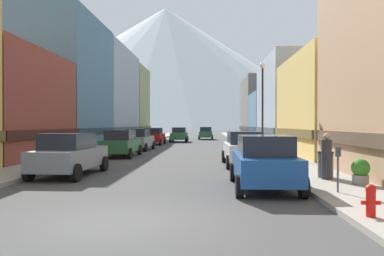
{
  "coord_description": "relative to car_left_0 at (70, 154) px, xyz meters",
  "views": [
    {
      "loc": [
        1.95,
        -8.02,
        2.14
      ],
      "look_at": [
        -0.1,
        39.55,
        1.69
      ],
      "focal_mm": 35.24,
      "sensor_mm": 36.0,
      "label": 1
    }
  ],
  "objects": [
    {
      "name": "storefront_right_3",
      "position": [
        15.03,
        32.71,
        2.06
      ],
      "size": [
        7.76,
        8.56,
        6.15
      ],
      "color": "slate",
      "rests_on": "ground"
    },
    {
      "name": "storefront_left_2",
      "position": [
        -6.88,
        16.59,
        4.53
      ],
      "size": [
        6.66,
        10.45,
        11.21
      ],
      "color": "slate",
      "rests_on": "ground"
    },
    {
      "name": "sidewalk_right",
      "position": [
        10.05,
        27.64,
        -0.82
      ],
      "size": [
        2.5,
        100.0,
        0.15
      ],
      "primitive_type": "cube",
      "color": "gray",
      "rests_on": "ground"
    },
    {
      "name": "potted_plant_0",
      "position": [
        -3.2,
        5.26,
        -0.19
      ],
      "size": [
        0.59,
        0.59,
        0.97
      ],
      "color": "brown",
      "rests_on": "sidewalk_left"
    },
    {
      "name": "ground_plane",
      "position": [
        3.8,
        -7.36,
        -0.9
      ],
      "size": [
        400.0,
        400.0,
        0.0
      ],
      "primitive_type": "plane",
      "color": "#3F3F3F"
    },
    {
      "name": "pedestrian_0",
      "position": [
        10.05,
        -1.53,
        0.02
      ],
      "size": [
        0.36,
        0.36,
        1.67
      ],
      "color": "#333338",
      "rests_on": "sidewalk_right"
    },
    {
      "name": "sidewalk_left",
      "position": [
        -2.45,
        27.64,
        -0.82
      ],
      "size": [
        2.5,
        100.0,
        0.15
      ],
      "primitive_type": "cube",
      "color": "gray",
      "rests_on": "ground"
    },
    {
      "name": "storefront_left_4",
      "position": [
        -6.79,
        40.86,
        4.29
      ],
      "size": [
        6.49,
        9.26,
        10.73
      ],
      "color": "#8C9966",
      "rests_on": "ground"
    },
    {
      "name": "car_right_1",
      "position": [
        7.6,
        4.19,
        0.0
      ],
      "size": [
        2.16,
        4.45,
        1.78
      ],
      "color": "silver",
      "rests_on": "ground"
    },
    {
      "name": "car_left_3",
      "position": [
        0.0,
        24.28,
        0.0
      ],
      "size": [
        2.12,
        4.43,
        1.78
      ],
      "color": "#9E1111",
      "rests_on": "ground"
    },
    {
      "name": "car_left_1",
      "position": [
        0.0,
        9.23,
        0.0
      ],
      "size": [
        2.09,
        4.42,
        1.78
      ],
      "color": "#265933",
      "rests_on": "ground"
    },
    {
      "name": "potted_plant_1",
      "position": [
        10.8,
        -2.7,
        -0.31
      ],
      "size": [
        0.59,
        0.59,
        0.85
      ],
      "color": "gray",
      "rests_on": "sidewalk_right"
    },
    {
      "name": "storefront_right_1",
      "position": [
        15.83,
        9.95,
        2.31
      ],
      "size": [
        9.36,
        10.88,
        6.68
      ],
      "color": "#D8B259",
      "rests_on": "ground"
    },
    {
      "name": "storefront_right_4",
      "position": [
        15.66,
        43.72,
        3.58
      ],
      "size": [
        9.01,
        13.17,
        9.28
      ],
      "color": "#66605B",
      "rests_on": "ground"
    },
    {
      "name": "mountain_backdrop",
      "position": [
        -24.9,
        252.64,
        41.71
      ],
      "size": [
        250.91,
        250.91,
        85.22
      ],
      "primitive_type": "cone",
      "color": "silver",
      "rests_on": "ground"
    },
    {
      "name": "car_left_2",
      "position": [
        -0.0,
        15.41,
        0.0
      ],
      "size": [
        2.22,
        4.47,
        1.78
      ],
      "color": "slate",
      "rests_on": "ground"
    },
    {
      "name": "storefront_left_3",
      "position": [
        -7.45,
        28.82,
        4.47
      ],
      "size": [
        7.81,
        13.79,
        11.09
      ],
      "color": "#99A5B2",
      "rests_on": "ground"
    },
    {
      "name": "parking_meter_near",
      "position": [
        9.55,
        -4.21,
        0.11
      ],
      "size": [
        0.14,
        0.1,
        1.33
      ],
      "color": "#595960",
      "rests_on": "sidewalk_right"
    },
    {
      "name": "fire_hydrant_near",
      "position": [
        9.25,
        -7.15,
        -0.37
      ],
      "size": [
        0.4,
        0.22,
        0.7
      ],
      "color": "red",
      "rests_on": "sidewalk_right"
    },
    {
      "name": "trash_bin_right",
      "position": [
        10.15,
        -1.09,
        -0.26
      ],
      "size": [
        0.59,
        0.59,
        0.98
      ],
      "color": "#4C5156",
      "rests_on": "sidewalk_right"
    },
    {
      "name": "car_driving_0",
      "position": [
        2.2,
        30.62,
        0.0
      ],
      "size": [
        2.06,
        4.4,
        1.78
      ],
      "color": "#265933",
      "rests_on": "ground"
    },
    {
      "name": "streetlamp_right",
      "position": [
        9.15,
        8.31,
        3.09
      ],
      "size": [
        0.36,
        0.36,
        5.86
      ],
      "color": "black",
      "rests_on": "sidewalk_right"
    },
    {
      "name": "car_driving_1",
      "position": [
        5.4,
        38.56,
        0.0
      ],
      "size": [
        2.06,
        4.4,
        1.78
      ],
      "color": "#265933",
      "rests_on": "ground"
    },
    {
      "name": "car_right_0",
      "position": [
        7.6,
        -2.83,
        0.0
      ],
      "size": [
        2.1,
        4.42,
        1.78
      ],
      "color": "#19478C",
      "rests_on": "ground"
    },
    {
      "name": "storefront_right_2",
      "position": [
        16.27,
        21.96,
        3.25
      ],
      "size": [
        10.23,
        12.01,
        8.61
      ],
      "color": "#99A5B2",
      "rests_on": "ground"
    },
    {
      "name": "car_left_0",
      "position": [
        0.0,
        0.0,
        0.0
      ],
      "size": [
        2.21,
        4.46,
        1.78
      ],
      "color": "slate",
      "rests_on": "ground"
    }
  ]
}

